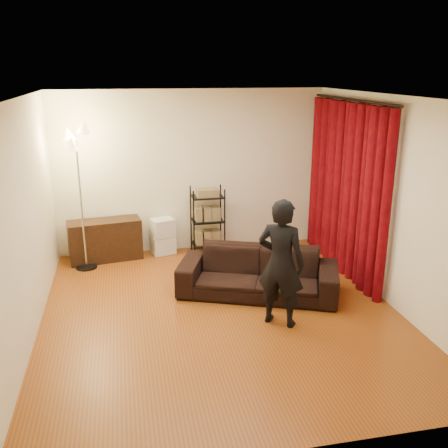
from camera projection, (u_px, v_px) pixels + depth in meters
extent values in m
plane|color=#8D460E|center=(221.00, 313.00, 6.43)|extent=(5.00, 5.00, 0.00)
plane|color=white|center=(221.00, 97.00, 5.62)|extent=(5.00, 5.00, 0.00)
plane|color=#F2EACC|center=(192.00, 172.00, 8.36)|extent=(5.00, 0.00, 5.00)
plane|color=#F2EACC|center=(287.00, 304.00, 3.69)|extent=(5.00, 0.00, 5.00)
plane|color=#F2EACC|center=(25.00, 223.00, 5.59)|extent=(0.00, 5.00, 5.00)
plane|color=#F2EACC|center=(391.00, 202.00, 6.46)|extent=(0.00, 5.00, 5.00)
cylinder|color=black|center=(353.00, 100.00, 7.12)|extent=(0.04, 2.65, 0.04)
imported|color=black|center=(258.00, 273.00, 6.87)|extent=(2.32, 1.57, 0.63)
imported|color=black|center=(281.00, 263.00, 5.94)|extent=(0.69, 0.65, 1.59)
cube|color=#321E10|center=(105.00, 240.00, 8.13)|extent=(1.20, 0.60, 0.67)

